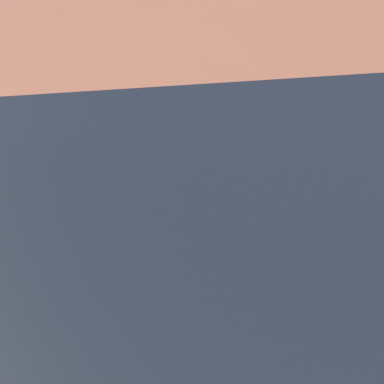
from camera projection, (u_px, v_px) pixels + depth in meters
ground_plane at (97, 373)px, 2.16m from camera, size 60.00×60.00×0.00m
sidewalk at (205, 252)px, 4.12m from camera, size 24.00×2.80×0.12m
building_facade at (258, 38)px, 5.96m from camera, size 24.00×0.30×6.95m
parking_meter at (192, 193)px, 2.84m from camera, size 0.20×0.14×1.45m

